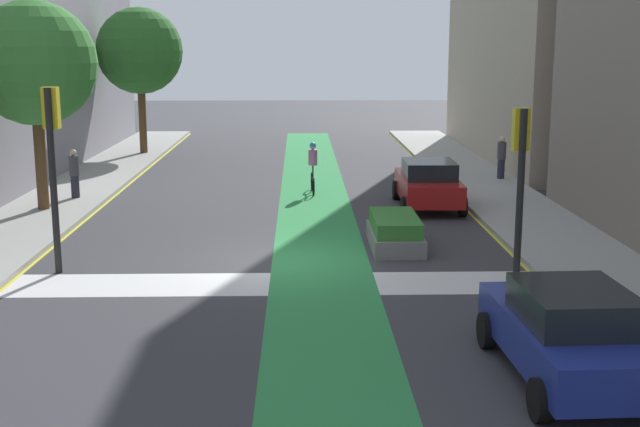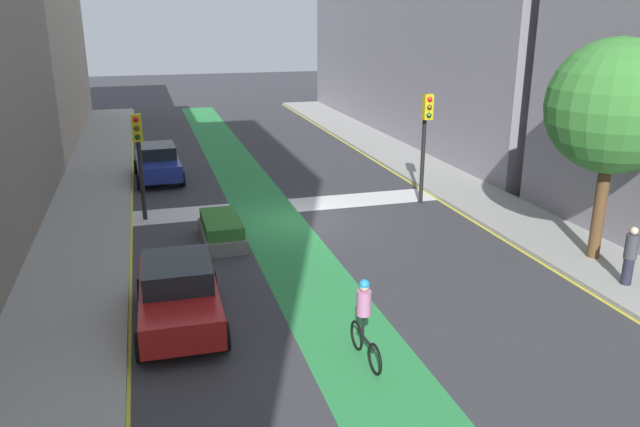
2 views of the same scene
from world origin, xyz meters
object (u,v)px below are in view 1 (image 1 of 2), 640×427
at_px(car_blue_right_near, 569,332).
at_px(pedestrian_sidewalk_right_a, 501,157).
at_px(street_tree_far, 140,51).
at_px(traffic_signal_near_right, 520,160).
at_px(pedestrian_sidewalk_left_a, 74,173).
at_px(cyclist_in_lane, 313,167).
at_px(median_planter, 395,232).
at_px(car_red_right_far, 428,184).
at_px(street_tree_near, 34,64).
at_px(traffic_signal_near_left, 52,144).

height_order(car_blue_right_near, pedestrian_sidewalk_right_a, pedestrian_sidewalk_right_a).
relative_size(car_blue_right_near, street_tree_far, 0.62).
xyz_separation_m(traffic_signal_near_right, pedestrian_sidewalk_left_a, (-12.54, 9.74, -1.75)).
distance_m(cyclist_in_lane, median_planter, 8.39).
height_order(car_red_right_far, cyclist_in_lane, cyclist_in_lane).
bearing_deg(traffic_signal_near_right, street_tree_far, 119.72).
relative_size(car_blue_right_near, pedestrian_sidewalk_left_a, 2.59).
distance_m(car_red_right_far, street_tree_far, 18.21).
bearing_deg(car_blue_right_near, median_planter, 100.97).
relative_size(traffic_signal_near_right, car_red_right_far, 0.92).
xyz_separation_m(car_blue_right_near, street_tree_far, (-11.73, 27.61, 4.15)).
height_order(cyclist_in_lane, median_planter, cyclist_in_lane).
bearing_deg(street_tree_near, cyclist_in_lane, 21.43).
bearing_deg(cyclist_in_lane, car_red_right_far, -36.62).
bearing_deg(traffic_signal_near_right, pedestrian_sidewalk_right_a, 77.82).
relative_size(traffic_signal_near_right, pedestrian_sidewalk_left_a, 2.36).
bearing_deg(car_red_right_far, cyclist_in_lane, 143.38).
bearing_deg(cyclist_in_lane, street_tree_far, 127.03).
relative_size(cyclist_in_lane, pedestrian_sidewalk_right_a, 1.13).
height_order(traffic_signal_near_right, pedestrian_sidewalk_right_a, traffic_signal_near_right).
relative_size(pedestrian_sidewalk_right_a, pedestrian_sidewalk_left_a, 0.99).
bearing_deg(traffic_signal_near_left, car_red_right_far, 37.35).
bearing_deg(street_tree_far, pedestrian_sidewalk_right_a, -28.38).
height_order(car_blue_right_near, median_planter, car_blue_right_near).
bearing_deg(traffic_signal_near_right, pedestrian_sidewalk_left_a, 142.16).
relative_size(pedestrian_sidewalk_right_a, median_planter, 0.59).
relative_size(traffic_signal_near_left, street_tree_near, 0.67).
bearing_deg(car_red_right_far, car_blue_right_near, -89.86).
xyz_separation_m(traffic_signal_near_right, street_tree_far, (-12.41, 21.74, 2.21)).
xyz_separation_m(car_red_right_far, street_tree_near, (-12.32, -0.60, 3.88)).
xyz_separation_m(pedestrian_sidewalk_left_a, median_planter, (10.13, -6.69, -0.58)).
relative_size(cyclist_in_lane, median_planter, 0.67).
distance_m(car_red_right_far, cyclist_in_lane, 4.65).
relative_size(traffic_signal_near_left, pedestrian_sidewalk_right_a, 2.64).
distance_m(car_blue_right_near, pedestrian_sidewalk_left_a, 19.61).
distance_m(car_blue_right_near, street_tree_near, 18.83).
distance_m(street_tree_far, median_planter, 21.67).
distance_m(car_red_right_far, pedestrian_sidewalk_left_a, 11.90).
bearing_deg(traffic_signal_near_left, median_planter, 14.95).
height_order(pedestrian_sidewalk_left_a, street_tree_far, street_tree_far).
xyz_separation_m(traffic_signal_near_right, street_tree_near, (-13.04, 7.80, 1.95)).
distance_m(car_red_right_far, pedestrian_sidewalk_right_a, 6.22).
distance_m(traffic_signal_near_right, car_blue_right_near, 6.22).
bearing_deg(traffic_signal_near_left, pedestrian_sidewalk_right_a, 43.01).
bearing_deg(median_planter, cyclist_in_lane, 104.05).
relative_size(car_red_right_far, median_planter, 1.52).
bearing_deg(car_blue_right_near, pedestrian_sidewalk_right_a, 79.49).
height_order(traffic_signal_near_left, car_red_right_far, traffic_signal_near_left).
height_order(pedestrian_sidewalk_left_a, median_planter, pedestrian_sidewalk_left_a).
bearing_deg(traffic_signal_near_left, car_blue_right_near, -34.21).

